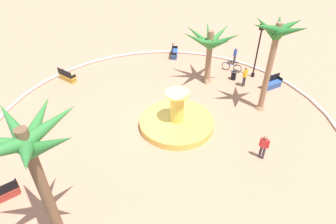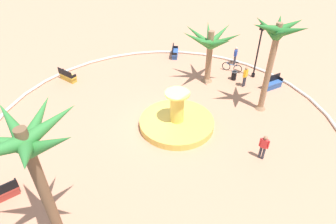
{
  "view_description": "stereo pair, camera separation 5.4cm",
  "coord_description": "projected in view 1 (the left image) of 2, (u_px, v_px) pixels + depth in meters",
  "views": [
    {
      "loc": [
        -9.57,
        10.81,
        11.56
      ],
      "look_at": [
        -0.21,
        -0.12,
        1.0
      ],
      "focal_mm": 30.7,
      "sensor_mm": 36.0,
      "label": 1
    },
    {
      "loc": [
        -9.61,
        10.77,
        11.56
      ],
      "look_at": [
        -0.21,
        -0.12,
        1.0
      ],
      "focal_mm": 30.7,
      "sensor_mm": 36.0,
      "label": 2
    }
  ],
  "objects": [
    {
      "name": "person_pedestrian_stroll",
      "position": [
        264.0,
        146.0,
        15.53
      ],
      "size": [
        0.52,
        0.25,
        1.61
      ],
      "color": "#33333D",
      "rests_on": "ground"
    },
    {
      "name": "bench_east",
      "position": [
        67.0,
        77.0,
        22.78
      ],
      "size": [
        1.64,
        0.63,
        1.0
      ],
      "color": "gold",
      "rests_on": "ground"
    },
    {
      "name": "lamppost",
      "position": [
        258.0,
        46.0,
        21.95
      ],
      "size": [
        0.32,
        0.32,
        4.52
      ],
      "color": "black",
      "rests_on": "ground"
    },
    {
      "name": "bench_southeast",
      "position": [
        2.0,
        194.0,
        13.63
      ],
      "size": [
        0.84,
        1.67,
        1.0
      ],
      "color": "#B73D33",
      "rests_on": "ground"
    },
    {
      "name": "trash_bin",
      "position": [
        234.0,
        75.0,
        22.91
      ],
      "size": [
        0.46,
        0.46,
        0.73
      ],
      "color": "black",
      "rests_on": "ground"
    },
    {
      "name": "fountain",
      "position": [
        177.0,
        121.0,
        18.17
      ],
      "size": [
        4.72,
        4.72,
        2.49
      ],
      "color": "gold",
      "rests_on": "ground"
    },
    {
      "name": "palm_tree_mid_plaza",
      "position": [
        276.0,
        42.0,
        17.05
      ],
      "size": [
        3.29,
        3.12,
        6.28
      ],
      "color": "#8E6B4C",
      "rests_on": "ground"
    },
    {
      "name": "person_cyclist_helmet",
      "position": [
        245.0,
        76.0,
        21.76
      ],
      "size": [
        0.24,
        0.53,
        1.63
      ],
      "color": "#33333D",
      "rests_on": "ground"
    },
    {
      "name": "palm_tree_near_fountain",
      "position": [
        31.0,
        155.0,
        9.38
      ],
      "size": [
        3.87,
        3.96,
        6.27
      ],
      "color": "brown",
      "rests_on": "ground"
    },
    {
      "name": "plaza_curb",
      "position": [
        164.0,
        123.0,
        18.42
      ],
      "size": [
        21.95,
        21.95,
        0.2
      ],
      "primitive_type": "torus",
      "color": "silver",
      "rests_on": "ground"
    },
    {
      "name": "bench_west",
      "position": [
        174.0,
        53.0,
        26.35
      ],
      "size": [
        1.34,
        1.59,
        1.0
      ],
      "color": "#335BA8",
      "rests_on": "ground"
    },
    {
      "name": "palm_tree_by_curb",
      "position": [
        210.0,
        43.0,
        21.08
      ],
      "size": [
        4.39,
        4.53,
        4.35
      ],
      "color": "#8E6B4C",
      "rests_on": "ground"
    },
    {
      "name": "person_cyclist_photo",
      "position": [
        235.0,
        55.0,
        24.8
      ],
      "size": [
        0.25,
        0.52,
        1.6
      ],
      "color": "#33333D",
      "rests_on": "ground"
    },
    {
      "name": "ground_plane",
      "position": [
        164.0,
        124.0,
        18.48
      ],
      "size": [
        80.0,
        80.0,
        0.0
      ],
      "primitive_type": "plane",
      "color": "tan"
    },
    {
      "name": "bicycle_red_frame",
      "position": [
        232.0,
        67.0,
        24.03
      ],
      "size": [
        1.69,
        0.54,
        0.94
      ],
      "color": "black",
      "rests_on": "ground"
    },
    {
      "name": "bench_north",
      "position": [
        272.0,
        84.0,
        21.9
      ],
      "size": [
        1.04,
        1.67,
        1.0
      ],
      "color": "#335BA8",
      "rests_on": "ground"
    }
  ]
}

